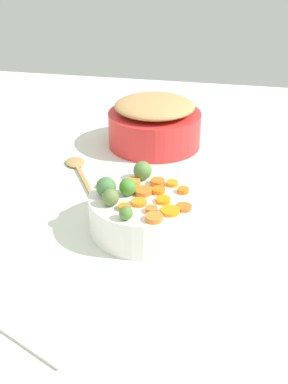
{
  "coord_description": "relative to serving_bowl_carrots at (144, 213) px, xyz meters",
  "views": [
    {
      "loc": [
        -0.21,
        0.81,
        0.61
      ],
      "look_at": [
        -0.04,
        -0.05,
        0.11
      ],
      "focal_mm": 44.17,
      "sensor_mm": 36.0,
      "label": 1
    }
  ],
  "objects": [
    {
      "name": "tabletop",
      "position": [
        0.04,
        0.05,
        -0.05
      ],
      "size": [
        2.4,
        2.4,
        0.02
      ],
      "primitive_type": "cube",
      "color": "silver",
      "rests_on": "ground"
    },
    {
      "name": "serving_bowl_carrots",
      "position": [
        0.0,
        0.0,
        0.0
      ],
      "size": [
        0.24,
        0.24,
        0.08
      ],
      "primitive_type": "cylinder",
      "color": "white",
      "rests_on": "tabletop"
    },
    {
      "name": "metal_pot",
      "position": [
        0.06,
        -0.46,
        0.01
      ],
      "size": [
        0.28,
        0.28,
        0.1
      ],
      "primitive_type": "cylinder",
      "color": "red",
      "rests_on": "tabletop"
    },
    {
      "name": "stuffing_mound",
      "position": [
        0.06,
        -0.46,
        0.08
      ],
      "size": [
        0.24,
        0.24,
        0.04
      ],
      "primitive_type": "ellipsoid",
      "color": "tan",
      "rests_on": "metal_pot"
    },
    {
      "name": "carrot_slice_0",
      "position": [
        -0.07,
        0.05,
        0.05
      ],
      "size": [
        0.05,
        0.05,
        0.01
      ],
      "primitive_type": "cylinder",
      "rotation": [
        0.0,
        0.0,
        5.8
      ],
      "color": "orange",
      "rests_on": "serving_bowl_carrots"
    },
    {
      "name": "carrot_slice_1",
      "position": [
        -0.04,
        0.02,
        0.05
      ],
      "size": [
        0.04,
        0.04,
        0.01
      ],
      "primitive_type": "cylinder",
      "rotation": [
        0.0,
        0.0,
        6.16
      ],
      "color": "orange",
      "rests_on": "serving_bowl_carrots"
    },
    {
      "name": "carrot_slice_2",
      "position": [
        -0.03,
        -0.02,
        0.05
      ],
      "size": [
        0.04,
        0.04,
        0.01
      ],
      "primitive_type": "cylinder",
      "rotation": [
        0.0,
        0.0,
        0.21
      ],
      "color": "orange",
      "rests_on": "serving_bowl_carrots"
    },
    {
      "name": "carrot_slice_3",
      "position": [
        -0.05,
        -0.06,
        0.05
      ],
      "size": [
        0.03,
        0.03,
        0.01
      ],
      "primitive_type": "cylinder",
      "rotation": [
        0.0,
        0.0,
        0.19
      ],
      "color": "orange",
      "rests_on": "serving_bowl_carrots"
    },
    {
      "name": "carrot_slice_4",
      "position": [
        0.03,
        0.06,
        0.05
      ],
      "size": [
        0.03,
        0.03,
        0.01
      ],
      "primitive_type": "cylinder",
      "rotation": [
        0.0,
        0.0,
        5.36
      ],
      "color": "orange",
      "rests_on": "serving_bowl_carrots"
    },
    {
      "name": "carrot_slice_5",
      "position": [
        0.04,
        -0.05,
        0.05
      ],
      "size": [
        0.05,
        0.05,
        0.01
      ],
      "primitive_type": "cylinder",
      "rotation": [
        0.0,
        0.0,
        2.61
      ],
      "color": "orange",
      "rests_on": "serving_bowl_carrots"
    },
    {
      "name": "carrot_slice_6",
      "position": [
        -0.04,
        0.09,
        0.05
      ],
      "size": [
        0.05,
        0.05,
        0.01
      ],
      "primitive_type": "cylinder",
      "rotation": [
        0.0,
        0.0,
        5.16
      ],
      "color": "orange",
      "rests_on": "serving_bowl_carrots"
    },
    {
      "name": "carrot_slice_7",
      "position": [
        -0.08,
        -0.03,
        0.05
      ],
      "size": [
        0.03,
        0.03,
        0.01
      ],
      "primitive_type": "cylinder",
      "rotation": [
        0.0,
        0.0,
        3.6
      ],
      "color": "orange",
      "rests_on": "serving_bowl_carrots"
    },
    {
      "name": "carrot_slice_8",
      "position": [
        -0.02,
        -0.06,
        0.05
      ],
      "size": [
        0.05,
        0.05,
        0.01
      ],
      "primitive_type": "cylinder",
      "rotation": [
        0.0,
        0.0,
        3.97
      ],
      "color": "orange",
      "rests_on": "serving_bowl_carrots"
    },
    {
      "name": "carrot_slice_9",
      "position": [
        0.09,
        -0.03,
        0.05
      ],
      "size": [
        0.05,
        0.05,
        0.01
      ],
      "primitive_type": "cylinder",
      "rotation": [
        0.0,
        0.0,
        5.59
      ],
      "color": "orange",
      "rests_on": "serving_bowl_carrots"
    },
    {
      "name": "carrot_slice_10",
      "position": [
        -0.09,
        0.03,
        0.05
      ],
      "size": [
        0.04,
        0.04,
        0.01
      ],
      "primitive_type": "cylinder",
      "rotation": [
        0.0,
        0.0,
        5.04
      ],
      "color": "orange",
      "rests_on": "serving_bowl_carrots"
    },
    {
      "name": "carrot_slice_11",
      "position": [
        0.0,
        -0.01,
        0.05
      ],
      "size": [
        0.05,
        0.05,
        0.01
      ],
      "primitive_type": "cylinder",
      "rotation": [
        0.0,
        0.0,
        2.44
      ],
      "color": "orange",
      "rests_on": "serving_bowl_carrots"
    },
    {
      "name": "carrot_slice_12",
      "position": [
        -0.03,
        0.06,
        0.05
      ],
      "size": [
        0.03,
        0.03,
        0.01
      ],
      "primitive_type": "cylinder",
      "rotation": [
        0.0,
        0.0,
        2.06
      ],
      "color": "orange",
      "rests_on": "serving_bowl_carrots"
    },
    {
      "name": "carrot_slice_13",
      "position": [
        0.0,
        0.04,
        0.05
      ],
      "size": [
        0.04,
        0.04,
        0.01
      ],
      "primitive_type": "cylinder",
      "rotation": [
        0.0,
        0.0,
        4.78
      ],
      "color": "orange",
      "rests_on": "serving_bowl_carrots"
    },
    {
      "name": "brussels_sprout_0",
      "position": [
        0.06,
        0.05,
        0.06
      ],
      "size": [
        0.04,
        0.04,
        0.04
      ],
      "primitive_type": "sphere",
      "color": "#5E793F",
      "rests_on": "serving_bowl_carrots"
    },
    {
      "name": "brussels_sprout_1",
      "position": [
        0.08,
        0.02,
        0.06
      ],
      "size": [
        0.04,
        0.04,
        0.04
      ],
      "primitive_type": "sphere",
      "color": "#477740",
      "rests_on": "serving_bowl_carrots"
    },
    {
      "name": "brussels_sprout_2",
      "position": [
        0.02,
        -0.08,
        0.06
      ],
      "size": [
        0.04,
        0.04,
        0.04
      ],
      "primitive_type": "sphere",
      "color": "#52833E",
      "rests_on": "serving_bowl_carrots"
    },
    {
      "name": "brussels_sprout_3",
      "position": [
        0.04,
        0.0,
        0.06
      ],
      "size": [
        0.04,
        0.04,
        0.04
      ],
      "primitive_type": "sphere",
      "color": "#46872E",
      "rests_on": "serving_bowl_carrots"
    },
    {
      "name": "brussels_sprout_4",
      "position": [
        0.02,
        0.1,
        0.06
      ],
      "size": [
        0.03,
        0.03,
        0.03
      ],
      "primitive_type": "sphere",
      "color": "#4C7D30",
      "rests_on": "serving_bowl_carrots"
    },
    {
      "name": "wooden_spoon",
      "position": [
        0.24,
        -0.25,
        -0.04
      ],
      "size": [
        0.17,
        0.25,
        0.01
      ],
      "color": "#AA864E",
      "rests_on": "tabletop"
    },
    {
      "name": "dish_towel",
      "position": [
        0.11,
        0.32,
        -0.04
      ],
      "size": [
        0.2,
        0.17,
        0.01
      ],
      "primitive_type": "cube",
      "rotation": [
        0.0,
        0.0,
        -0.43
      ],
      "color": "silver",
      "rests_on": "tabletop"
    }
  ]
}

